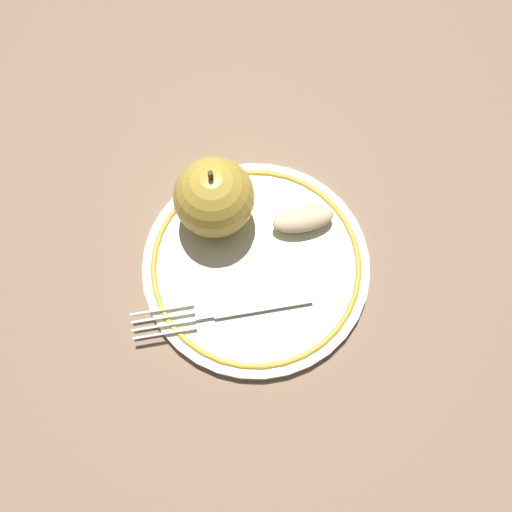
% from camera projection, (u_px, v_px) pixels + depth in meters
% --- Properties ---
extents(ground_plane, '(2.00, 2.00, 0.00)m').
position_uv_depth(ground_plane, '(274.00, 266.00, 0.59)').
color(ground_plane, '#8C6D52').
extents(plate, '(0.23, 0.23, 0.01)m').
position_uv_depth(plate, '(256.00, 265.00, 0.59)').
color(plate, beige).
rests_on(plate, ground_plane).
extents(apple_red_whole, '(0.08, 0.08, 0.09)m').
position_uv_depth(apple_red_whole, '(214.00, 197.00, 0.56)').
color(apple_red_whole, gold).
rests_on(apple_red_whole, plate).
extents(apple_slice_front, '(0.07, 0.06, 0.02)m').
position_uv_depth(apple_slice_front, '(303.00, 219.00, 0.59)').
color(apple_slice_front, beige).
rests_on(apple_slice_front, plate).
extents(fork, '(0.15, 0.13, 0.00)m').
position_uv_depth(fork, '(228.00, 311.00, 0.56)').
color(fork, silver).
rests_on(fork, plate).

